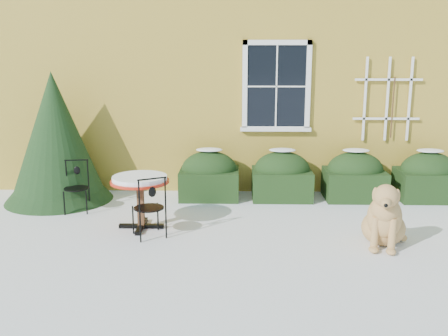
{
  "coord_description": "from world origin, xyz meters",
  "views": [
    {
      "loc": [
        0.17,
        -6.15,
        2.51
      ],
      "look_at": [
        0.0,
        1.0,
        0.9
      ],
      "focal_mm": 40.0,
      "sensor_mm": 36.0,
      "label": 1
    }
  ],
  "objects_px": {
    "bistro_table": "(140,185)",
    "dog": "(384,220)",
    "evergreen_shrub": "(56,150)",
    "patio_chair_near": "(150,207)",
    "patio_chair_far": "(77,186)"
  },
  "relations": [
    {
      "from": "evergreen_shrub",
      "to": "patio_chair_near",
      "type": "relative_size",
      "value": 2.53
    },
    {
      "from": "evergreen_shrub",
      "to": "bistro_table",
      "type": "bearing_deg",
      "value": -40.06
    },
    {
      "from": "patio_chair_far",
      "to": "dog",
      "type": "xyz_separation_m",
      "value": [
        4.6,
        -1.48,
        -0.05
      ]
    },
    {
      "from": "evergreen_shrub",
      "to": "bistro_table",
      "type": "distance_m",
      "value": 2.28
    },
    {
      "from": "patio_chair_near",
      "to": "dog",
      "type": "distance_m",
      "value": 3.2
    },
    {
      "from": "bistro_table",
      "to": "dog",
      "type": "distance_m",
      "value": 3.46
    },
    {
      "from": "bistro_table",
      "to": "patio_chair_far",
      "type": "relative_size",
      "value": 1.02
    },
    {
      "from": "patio_chair_near",
      "to": "bistro_table",
      "type": "bearing_deg",
      "value": -88.53
    },
    {
      "from": "patio_chair_near",
      "to": "patio_chair_far",
      "type": "bearing_deg",
      "value": -67.01
    },
    {
      "from": "patio_chair_near",
      "to": "patio_chair_far",
      "type": "distance_m",
      "value": 1.85
    },
    {
      "from": "evergreen_shrub",
      "to": "patio_chair_far",
      "type": "relative_size",
      "value": 2.69
    },
    {
      "from": "patio_chair_near",
      "to": "dog",
      "type": "relative_size",
      "value": 0.9
    },
    {
      "from": "patio_chair_near",
      "to": "dog",
      "type": "bearing_deg",
      "value": 148.14
    },
    {
      "from": "patio_chair_far",
      "to": "dog",
      "type": "distance_m",
      "value": 4.83
    },
    {
      "from": "evergreen_shrub",
      "to": "patio_chair_near",
      "type": "distance_m",
      "value": 2.7
    }
  ]
}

